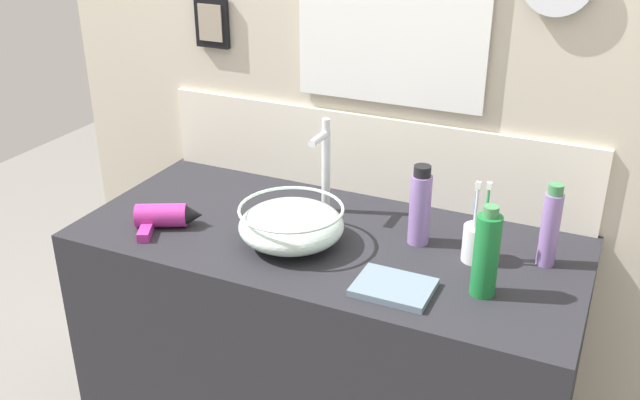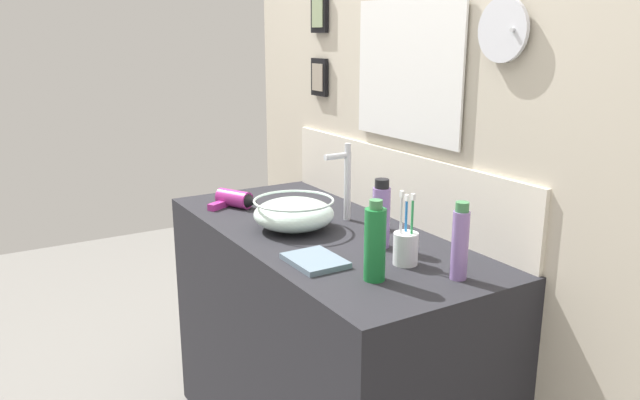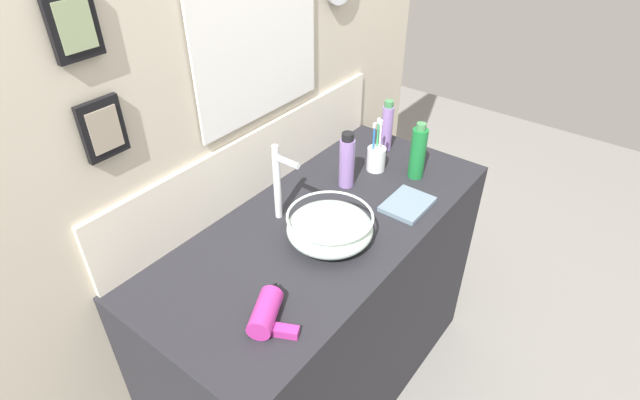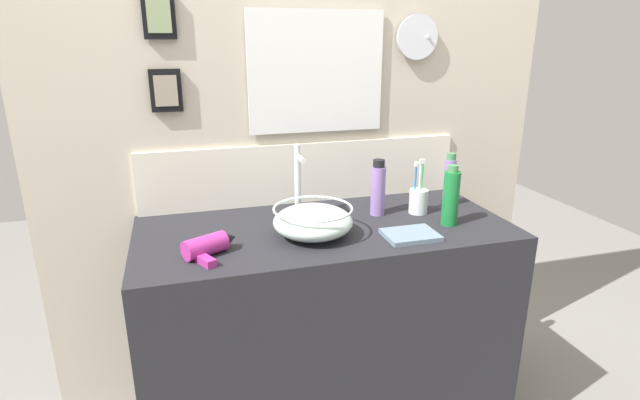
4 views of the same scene
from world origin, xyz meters
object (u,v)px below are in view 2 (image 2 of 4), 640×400
Objects in this scene: lotion_bottle at (381,215)px; shampoo_bottle at (460,242)px; glass_bowl_sink at (294,213)px; faucet at (345,178)px; toothbrush_cup at (406,247)px; hair_drier at (236,200)px; soap_dispenser at (375,243)px; hand_towel at (315,261)px.

lotion_bottle is 0.31m from shampoo_bottle.
shampoo_bottle is at bearing 15.37° from glass_bowl_sink.
shampoo_bottle is (0.31, 0.02, -0.00)m from lotion_bottle.
faucet is 0.30m from lotion_bottle.
shampoo_bottle is at bearing 18.48° from toothbrush_cup.
faucet reaches higher than toothbrush_cup.
shampoo_bottle reaches higher than glass_bowl_sink.
toothbrush_cup is at bearing -11.28° from faucet.
lotion_bottle is (0.29, -0.06, -0.05)m from faucet.
glass_bowl_sink is 0.22m from faucet.
hair_drier is at bearing -166.75° from shampoo_bottle.
soap_dispenser reaches higher than shampoo_bottle.
lotion_bottle and shampoo_bottle have the same top height.
hair_drier is at bearing -162.64° from lotion_bottle.
glass_bowl_sink is 0.33m from hand_towel.
glass_bowl_sink is 0.99× the size of faucet.
hair_drier is at bearing -143.05° from faucet.
faucet is (-0.00, 0.20, 0.10)m from glass_bowl_sink.
toothbrush_cup is 0.17m from shampoo_bottle.
lotion_bottle reaches higher than hand_towel.
lotion_bottle is (0.63, 0.20, 0.07)m from hair_drier.
toothbrush_cup is 0.26m from hand_towel.
hand_towel is (-0.18, -0.07, -0.09)m from soap_dispenser.
faucet is 0.46m from hand_towel.
lotion_bottle reaches higher than hair_drier.
hand_towel is at bearing -18.15° from glass_bowl_sink.
lotion_bottle is at bearing 94.75° from hand_towel.
glass_bowl_sink is at bearing -154.07° from lotion_bottle.
hand_towel is (0.65, -0.04, -0.02)m from hair_drier.
toothbrush_cup is (0.44, 0.11, -0.00)m from glass_bowl_sink.
lotion_bottle is (-0.20, 0.17, -0.00)m from soap_dispenser.
toothbrush_cup is at bearing -10.26° from lotion_bottle.
glass_bowl_sink is 1.53× the size of hand_towel.
soap_dispenser is at bearing -118.83° from shampoo_bottle.
glass_bowl_sink is 0.63m from shampoo_bottle.
lotion_bottle reaches higher than glass_bowl_sink.
hair_drier is at bearing -170.55° from glass_bowl_sink.
hair_drier is at bearing 176.12° from hand_towel.
hand_towel is at bearing -44.37° from faucet.
soap_dispenser is (0.84, 0.03, 0.07)m from hair_drier.
glass_bowl_sink is at bearing -165.75° from toothbrush_cup.
toothbrush_cup is 1.22× the size of hand_towel.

